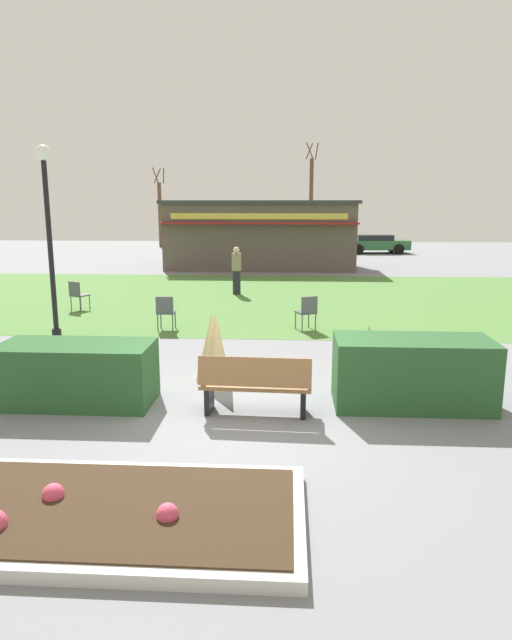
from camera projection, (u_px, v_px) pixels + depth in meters
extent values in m
plane|color=slate|center=(242.00, 415.00, 8.47)|extent=(80.00, 80.00, 0.00)
cube|color=#4C7A38|center=(269.00, 298.00, 19.05)|extent=(36.00, 12.00, 0.01)
cube|color=beige|center=(116.00, 514.00, 5.64)|extent=(3.86, 2.04, 0.14)
cube|color=#382819|center=(115.00, 508.00, 5.63)|extent=(3.62, 1.80, 0.04)
sphere|color=#E54C6B|center=(53.00, 494.00, 5.80)|extent=(0.23, 0.23, 0.23)
sphere|color=#E54C6B|center=(167.00, 514.00, 5.42)|extent=(0.22, 0.22, 0.22)
cube|color=olive|center=(256.00, 385.00, 8.47)|extent=(1.72, 0.55, 0.06)
cube|color=olive|center=(254.00, 372.00, 8.20)|extent=(1.70, 0.20, 0.44)
cube|color=black|center=(209.00, 397.00, 8.59)|extent=(0.10, 0.44, 0.45)
cube|color=black|center=(303.00, 401.00, 8.45)|extent=(0.10, 0.44, 0.45)
cube|color=olive|center=(204.00, 376.00, 8.53)|extent=(0.08, 0.44, 0.06)
cube|color=olive|center=(309.00, 379.00, 8.37)|extent=(0.08, 0.44, 0.06)
cube|color=#28562B|center=(77.00, 374.00, 8.90)|extent=(2.45, 1.10, 0.99)
cube|color=#28562B|center=(412.00, 372.00, 8.79)|extent=(2.46, 1.10, 1.10)
cone|color=#D1BC7F|center=(216.00, 351.00, 9.61)|extent=(0.55, 0.55, 1.33)
cone|color=#D1BC7F|center=(368.00, 357.00, 9.62)|extent=(0.75, 0.75, 1.13)
cone|color=#D1BC7F|center=(212.00, 347.00, 10.01)|extent=(0.62, 0.62, 1.27)
cylinder|color=black|center=(57.00, 333.00, 13.48)|extent=(0.22, 0.22, 0.20)
cylinder|color=black|center=(50.00, 251.00, 13.07)|extent=(0.12, 0.12, 4.16)
sphere|color=white|center=(43.00, 153.00, 12.61)|extent=(0.36, 0.36, 0.36)
cylinder|color=#2D4233|center=(420.00, 376.00, 9.19)|extent=(0.52, 0.52, 0.75)
cube|color=#594C47|center=(261.00, 236.00, 27.82)|extent=(9.20, 3.90, 3.18)
cube|color=#333338|center=(261.00, 202.00, 27.48)|extent=(9.50, 4.20, 0.16)
cube|color=maroon|center=(258.00, 223.00, 25.60)|extent=(9.30, 0.36, 0.08)
cube|color=#D8CC4C|center=(259.00, 216.00, 25.69)|extent=(8.28, 0.04, 0.28)
cube|color=#4C5156|center=(80.00, 295.00, 16.80)|extent=(0.59, 0.59, 0.04)
cube|color=#4C5156|center=(74.00, 289.00, 16.59)|extent=(0.41, 0.23, 0.44)
cylinder|color=#4C5156|center=(90.00, 302.00, 16.92)|extent=(0.03, 0.03, 0.45)
cylinder|color=#4C5156|center=(81.00, 301.00, 17.10)|extent=(0.03, 0.03, 0.45)
cylinder|color=#4C5156|center=(80.00, 304.00, 16.60)|extent=(0.03, 0.03, 0.45)
cylinder|color=#4C5156|center=(71.00, 303.00, 16.78)|extent=(0.03, 0.03, 0.45)
cube|color=#4C5156|center=(306.00, 312.00, 14.17)|extent=(0.59, 0.59, 0.04)
cube|color=#4C5156|center=(309.00, 305.00, 13.94)|extent=(0.41, 0.23, 0.44)
cylinder|color=#4C5156|center=(309.00, 319.00, 14.46)|extent=(0.03, 0.03, 0.45)
cylinder|color=#4C5156|center=(296.00, 320.00, 14.32)|extent=(0.03, 0.03, 0.45)
cylinder|color=#4C5156|center=(316.00, 322.00, 14.11)|extent=(0.03, 0.03, 0.45)
cylinder|color=#4C5156|center=(302.00, 323.00, 13.97)|extent=(0.03, 0.03, 0.45)
cube|color=#4C5156|center=(166.00, 312.00, 14.17)|extent=(0.45, 0.45, 0.04)
cube|color=#4C5156|center=(164.00, 305.00, 13.93)|extent=(0.44, 0.05, 0.44)
cylinder|color=#4C5156|center=(175.00, 319.00, 14.40)|extent=(0.03, 0.03, 0.45)
cylinder|color=#4C5156|center=(161.00, 319.00, 14.41)|extent=(0.03, 0.03, 0.45)
cylinder|color=#4C5156|center=(173.00, 322.00, 14.02)|extent=(0.03, 0.03, 0.45)
cylinder|color=#4C5156|center=(158.00, 322.00, 14.04)|extent=(0.03, 0.03, 0.45)
cylinder|color=#23232D|center=(237.00, 282.00, 19.73)|extent=(0.28, 0.28, 0.85)
cylinder|color=gray|center=(236.00, 262.00, 19.58)|extent=(0.34, 0.34, 0.62)
sphere|color=beige|center=(236.00, 250.00, 19.50)|extent=(0.22, 0.22, 0.22)
cube|color=#B7BABF|center=(217.00, 244.00, 36.89)|extent=(4.23, 1.86, 0.60)
cube|color=black|center=(215.00, 237.00, 36.81)|extent=(2.33, 1.62, 0.44)
cylinder|color=black|center=(238.00, 247.00, 37.74)|extent=(0.64, 0.23, 0.64)
cylinder|color=black|center=(235.00, 249.00, 35.94)|extent=(0.64, 0.23, 0.64)
cylinder|color=black|center=(200.00, 246.00, 37.93)|extent=(0.64, 0.23, 0.64)
cylinder|color=black|center=(196.00, 248.00, 36.14)|extent=(0.64, 0.23, 0.64)
cube|color=navy|center=(291.00, 244.00, 36.60)|extent=(4.22, 1.84, 0.60)
cube|color=black|center=(289.00, 238.00, 36.52)|extent=(2.33, 1.61, 0.44)
cylinder|color=black|center=(310.00, 247.00, 37.48)|extent=(0.64, 0.23, 0.64)
cylinder|color=black|center=(312.00, 249.00, 35.68)|extent=(0.64, 0.23, 0.64)
cylinder|color=black|center=(272.00, 247.00, 37.61)|extent=(0.64, 0.23, 0.64)
cylinder|color=black|center=(271.00, 249.00, 35.81)|extent=(0.64, 0.23, 0.64)
cube|color=#2D6638|center=(376.00, 245.00, 36.27)|extent=(4.34, 2.16, 0.60)
cube|color=black|center=(374.00, 238.00, 36.18)|extent=(2.44, 1.78, 0.44)
cylinder|color=black|center=(391.00, 247.00, 37.25)|extent=(0.66, 0.27, 0.64)
cylinder|color=black|center=(399.00, 249.00, 35.45)|extent=(0.66, 0.27, 0.64)
cylinder|color=black|center=(353.00, 247.00, 37.19)|extent=(0.66, 0.27, 0.64)
cylinder|color=black|center=(359.00, 249.00, 35.39)|extent=(0.66, 0.27, 0.64)
cylinder|color=brown|center=(311.00, 204.00, 39.20)|extent=(0.28, 0.28, 6.29)
cylinder|color=brown|center=(317.00, 151.00, 38.53)|extent=(0.25, 0.58, 1.12)
cylinder|color=brown|center=(309.00, 151.00, 38.75)|extent=(0.54, 0.36, 1.12)
cylinder|color=brown|center=(310.00, 151.00, 38.16)|extent=(0.54, 0.35, 1.12)
cylinder|color=brown|center=(160.00, 215.00, 41.01)|extent=(0.28, 0.28, 4.71)
cylinder|color=brown|center=(164.00, 176.00, 40.50)|extent=(0.25, 0.58, 1.12)
cylinder|color=brown|center=(157.00, 176.00, 40.73)|extent=(0.54, 0.36, 1.12)
cylinder|color=brown|center=(155.00, 175.00, 40.13)|extent=(0.54, 0.35, 1.12)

